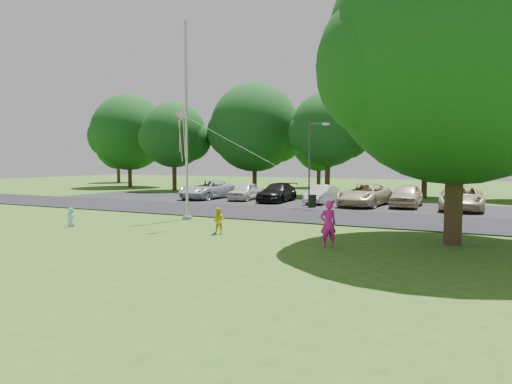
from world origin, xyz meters
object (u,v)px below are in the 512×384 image
at_px(child_yellow, 219,221).
at_px(street_lamp, 312,157).
at_px(big_tree, 455,58).
at_px(child_blue, 71,217).
at_px(flagpole, 186,138).
at_px(kite, 186,127).
at_px(woman, 328,224).
at_px(trash_can, 312,201).

bearing_deg(child_yellow, street_lamp, 78.44).
bearing_deg(big_tree, child_blue, -169.94).
bearing_deg(child_yellow, flagpole, 127.89).
distance_m(flagpole, big_tree, 12.86).
xyz_separation_m(child_blue, kite, (5.22, 1.61, 4.03)).
xyz_separation_m(woman, child_blue, (-11.97, -0.40, -0.38)).
relative_size(street_lamp, kite, 0.75).
bearing_deg(woman, street_lamp, -107.97).
bearing_deg(flagpole, woman, -25.21).
xyz_separation_m(child_yellow, child_blue, (-7.14, -1.13, -0.11)).
height_order(big_tree, woman, big_tree).
bearing_deg(child_blue, child_yellow, -57.64).
relative_size(flagpole, street_lamp, 1.85).
bearing_deg(street_lamp, trash_can, 92.29).
xyz_separation_m(street_lamp, child_yellow, (-0.07, -11.31, -2.71)).
bearing_deg(street_lamp, big_tree, -29.33).
xyz_separation_m(big_tree, kite, (-10.54, -1.19, -2.12)).
bearing_deg(big_tree, woman, -147.65).
relative_size(woman, kite, 0.22).
distance_m(flagpole, kite, 3.52).
xyz_separation_m(flagpole, child_yellow, (3.90, -3.38, -3.62)).
relative_size(trash_can, big_tree, 0.07).
height_order(street_lamp, trash_can, street_lamp).
distance_m(child_yellow, kite, 4.39).
distance_m(child_blue, kite, 6.78).
xyz_separation_m(street_lamp, kite, (-1.99, -10.83, 1.21)).
bearing_deg(child_yellow, woman, -19.84).
distance_m(woman, kite, 7.77).
bearing_deg(woman, kite, -49.71).
bearing_deg(big_tree, kite, -173.57).
xyz_separation_m(trash_can, child_blue, (-7.23, -12.51, 0.01)).
relative_size(big_tree, kite, 1.58).
height_order(street_lamp, big_tree, big_tree).
xyz_separation_m(woman, kite, (-6.76, 1.21, 3.64)).
bearing_deg(big_tree, street_lamp, 131.56).
bearing_deg(kite, flagpole, 100.82).
bearing_deg(woman, child_blue, -37.65).
bearing_deg(big_tree, child_yellow, -169.08).
relative_size(flagpole, trash_can, 11.88).
height_order(big_tree, child_yellow, big_tree).
bearing_deg(child_blue, big_tree, -56.59).
xyz_separation_m(big_tree, woman, (-3.79, -2.40, -5.76)).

